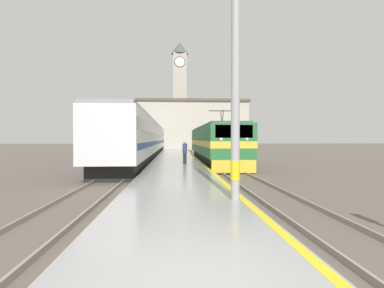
% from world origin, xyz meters
% --- Properties ---
extents(ground_plane, '(200.00, 200.00, 0.00)m').
position_xyz_m(ground_plane, '(0.00, 30.00, 0.00)').
color(ground_plane, '#60564C').
extents(platform, '(4.14, 140.00, 0.33)m').
position_xyz_m(platform, '(0.00, 25.00, 0.16)').
color(platform, '#999999').
rests_on(platform, ground).
extents(rail_track_near, '(2.83, 140.00, 0.16)m').
position_xyz_m(rail_track_near, '(3.46, 25.00, 0.03)').
color(rail_track_near, '#60564C').
rests_on(rail_track_near, ground).
extents(rail_track_far, '(2.83, 140.00, 0.16)m').
position_xyz_m(rail_track_far, '(-3.44, 25.00, 0.03)').
color(rail_track_far, '#60564C').
rests_on(rail_track_far, ground).
extents(locomotive_train, '(2.92, 18.44, 4.35)m').
position_xyz_m(locomotive_train, '(3.46, 23.19, 1.74)').
color(locomotive_train, black).
rests_on(locomotive_train, ground).
extents(passenger_train, '(2.92, 41.49, 4.07)m').
position_xyz_m(passenger_train, '(-3.44, 30.98, 2.19)').
color(passenger_train, black).
rests_on(passenger_train, ground).
extents(catenary_mast, '(2.10, 0.29, 7.94)m').
position_xyz_m(catenary_mast, '(1.72, 5.11, 4.23)').
color(catenary_mast, '#9E9EA3').
rests_on(catenary_mast, platform).
extents(person_on_platform, '(0.34, 0.34, 1.72)m').
position_xyz_m(person_on_platform, '(0.61, 18.19, 1.24)').
color(person_on_platform, '#23232D').
rests_on(person_on_platform, platform).
extents(clock_tower, '(4.00, 4.00, 25.29)m').
position_xyz_m(clock_tower, '(1.28, 67.87, 13.34)').
color(clock_tower, '#ADA393').
rests_on(clock_tower, ground).
extents(station_building, '(22.41, 7.80, 10.01)m').
position_xyz_m(station_building, '(3.67, 57.55, 5.03)').
color(station_building, '#B7B2A3').
rests_on(station_building, ground).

